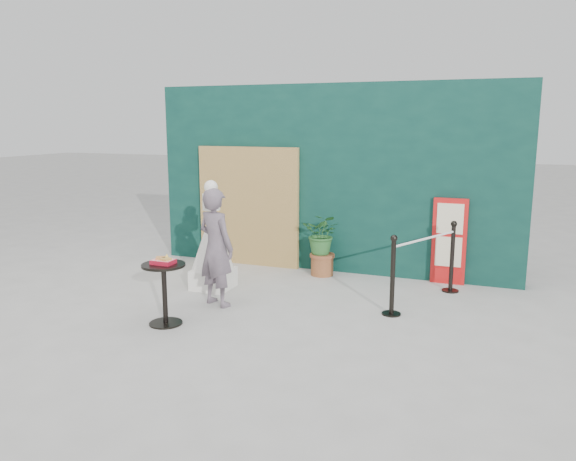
# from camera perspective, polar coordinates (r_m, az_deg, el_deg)

# --- Properties ---
(ground) EXTENTS (60.00, 60.00, 0.00)m
(ground) POSITION_cam_1_polar(r_m,az_deg,el_deg) (6.59, -3.85, -10.44)
(ground) COLOR #ADAAA5
(ground) RESTS_ON ground
(back_wall) EXTENTS (6.00, 0.30, 3.00)m
(back_wall) POSITION_cam_1_polar(r_m,az_deg,el_deg) (9.13, 4.47, 5.26)
(back_wall) COLOR #0A2D28
(back_wall) RESTS_ON ground
(bamboo_fence) EXTENTS (1.80, 0.08, 2.00)m
(bamboo_fence) POSITION_cam_1_polar(r_m,az_deg,el_deg) (9.50, -4.06, 2.45)
(bamboo_fence) COLOR tan
(bamboo_fence) RESTS_ON ground
(woman) EXTENTS (0.66, 0.54, 1.57)m
(woman) POSITION_cam_1_polar(r_m,az_deg,el_deg) (7.43, -7.33, -1.71)
(woman) COLOR slate
(woman) RESTS_ON ground
(menu_board) EXTENTS (0.50, 0.07, 1.30)m
(menu_board) POSITION_cam_1_polar(r_m,az_deg,el_deg) (8.71, 16.05, -1.08)
(menu_board) COLOR red
(menu_board) RESTS_ON ground
(statue) EXTENTS (0.62, 0.62, 1.59)m
(statue) POSITION_cam_1_polar(r_m,az_deg,el_deg) (8.21, -7.68, -1.47)
(statue) COLOR white
(statue) RESTS_ON ground
(cafe_table) EXTENTS (0.52, 0.52, 0.75)m
(cafe_table) POSITION_cam_1_polar(r_m,az_deg,el_deg) (6.89, -12.46, -5.36)
(cafe_table) COLOR black
(cafe_table) RESTS_ON ground
(food_basket) EXTENTS (0.26, 0.19, 0.11)m
(food_basket) POSITION_cam_1_polar(r_m,az_deg,el_deg) (6.81, -12.54, -3.02)
(food_basket) COLOR #A91227
(food_basket) RESTS_ON cafe_table
(planter) EXTENTS (0.58, 0.51, 0.99)m
(planter) POSITION_cam_1_polar(r_m,az_deg,el_deg) (8.87, 3.51, -0.94)
(planter) COLOR #995532
(planter) RESTS_ON ground
(stanchion_barrier) EXTENTS (0.84, 1.54, 1.03)m
(stanchion_barrier) POSITION_cam_1_polar(r_m,az_deg,el_deg) (7.75, 13.67, -3.61)
(stanchion_barrier) COLOR black
(stanchion_barrier) RESTS_ON ground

